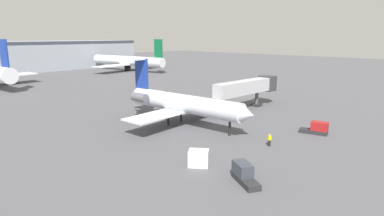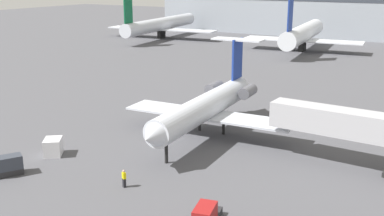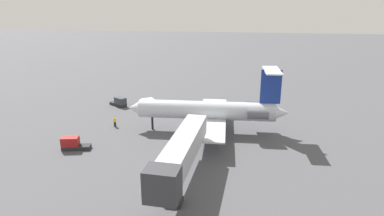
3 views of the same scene
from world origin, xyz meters
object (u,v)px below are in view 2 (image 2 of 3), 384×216
ground_crew_marshaller (124,178)px  cargo_container_uld (53,147)px  parked_airliner_west_end (161,25)px  jet_bridge (369,128)px  parked_airliner_west_mid (303,34)px  regional_jet (207,105)px  baggage_tug_lead (6,167)px

ground_crew_marshaller → cargo_container_uld: 11.78m
parked_airliner_west_end → jet_bridge: bearing=-44.8°
jet_bridge → ground_crew_marshaller: size_ratio=10.40×
ground_crew_marshaller → parked_airliner_west_mid: bearing=97.2°
regional_jet → cargo_container_uld: size_ratio=9.22×
baggage_tug_lead → parked_airliner_west_end: size_ratio=0.10×
regional_jet → parked_airliner_west_mid: parked_airliner_west_mid is taller
cargo_container_uld → parked_airliner_west_end: bearing=117.3°
ground_crew_marshaller → baggage_tug_lead: 12.05m
ground_crew_marshaller → baggage_tug_lead: size_ratio=0.41×
baggage_tug_lead → cargo_container_uld: baggage_tug_lead is taller
ground_crew_marshaller → cargo_container_uld: cargo_container_uld is taller
parked_airliner_west_end → parked_airliner_west_mid: size_ratio=1.18×
ground_crew_marshaller → cargo_container_uld: size_ratio=0.59×
baggage_tug_lead → jet_bridge: bearing=32.5°
baggage_tug_lead → parked_airliner_west_end: 103.08m
regional_jet → jet_bridge: (18.50, -1.34, 0.67)m
regional_jet → baggage_tug_lead: regional_jet is taller
ground_crew_marshaller → parked_airliner_west_end: (-56.27, 89.07, 3.35)m
baggage_tug_lead → cargo_container_uld: size_ratio=1.46×
regional_jet → baggage_tug_lead: (-11.03, -20.17, -2.91)m
regional_jet → cargo_container_uld: (-11.09, -14.03, -2.84)m
baggage_tug_lead → parked_airliner_west_end: bearing=115.8°
jet_bridge → cargo_container_uld: bearing=-156.8°
parked_airliner_west_mid → parked_airliner_west_end: bearing=176.1°
regional_jet → jet_bridge: regional_jet is taller
jet_bridge → parked_airliner_west_mid: size_ratio=0.49×
jet_bridge → regional_jet: bearing=175.9°
regional_jet → jet_bridge: bearing=-4.1°
jet_bridge → parked_airliner_west_end: (-74.34, 73.94, -0.22)m
regional_jet → cargo_container_uld: 18.11m
jet_bridge → parked_airliner_west_mid: bearing=112.3°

